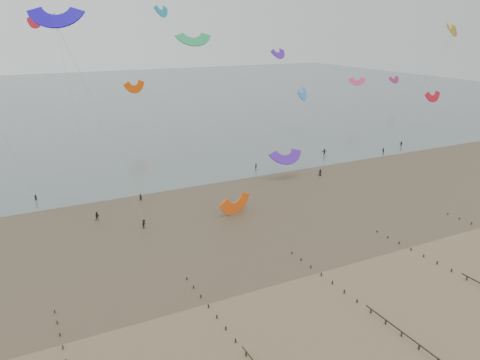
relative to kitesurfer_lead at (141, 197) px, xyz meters
name	(u,v)px	position (x,y,z in m)	size (l,w,h in m)	color
ground	(315,296)	(11.16, -46.49, -0.81)	(500.00, 500.00, 0.00)	brown
sea_and_shore	(194,215)	(7.08, -12.09, -0.80)	(500.00, 665.00, 0.03)	#475654
kitesurfer_lead	(141,197)	(0.00, 0.00, 0.00)	(0.59, 0.39, 1.62)	black
kitesurfers	(284,171)	(36.78, 2.47, 0.06)	(104.05, 27.75, 1.84)	black
grounded_kite	(236,213)	(14.88, -14.82, -0.81)	(7.09, 3.71, 5.40)	#FF5610
kites_airborne	(99,75)	(2.02, 43.84, 21.10)	(245.16, 109.02, 38.11)	#1098A4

